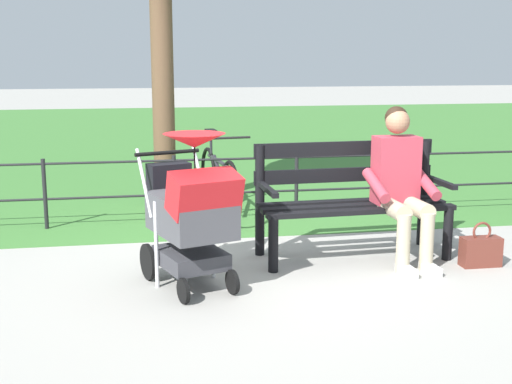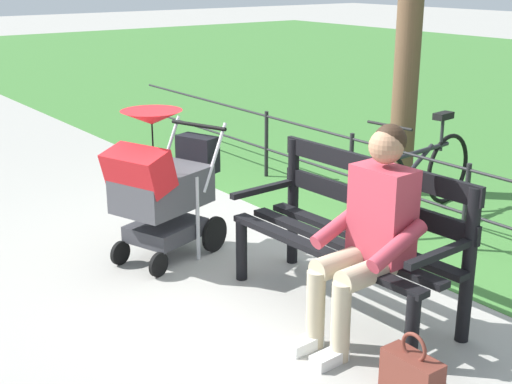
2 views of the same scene
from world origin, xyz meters
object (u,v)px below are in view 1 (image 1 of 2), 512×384
at_px(park_bench, 350,195).
at_px(handbag, 481,251).
at_px(stroller, 191,209).
at_px(bicycle, 219,181).
at_px(person_on_bench, 401,181).

height_order(park_bench, handbag, park_bench).
distance_m(stroller, bicycle, 2.35).
xyz_separation_m(handbag, bicycle, (1.88, -2.18, 0.24)).
bearing_deg(stroller, person_on_bench, -167.75).
relative_size(stroller, handbag, 3.11).
distance_m(person_on_bench, handbag, 0.86).
relative_size(stroller, bicycle, 0.70).
relative_size(handbag, bicycle, 0.22).
bearing_deg(person_on_bench, bicycle, -56.26).
height_order(person_on_bench, stroller, person_on_bench).
xyz_separation_m(person_on_bench, stroller, (1.74, 0.38, -0.08)).
bearing_deg(person_on_bench, stroller, 12.25).
xyz_separation_m(person_on_bench, handbag, (-0.60, 0.27, -0.55)).
height_order(park_bench, stroller, stroller).
distance_m(person_on_bench, bicycle, 2.32).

